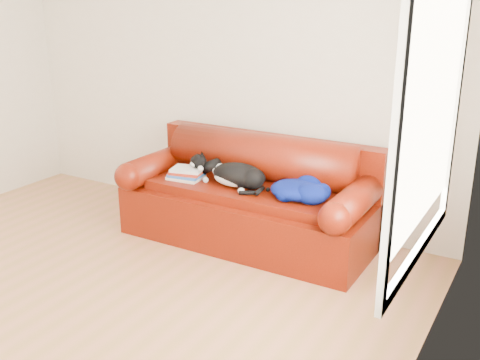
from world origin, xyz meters
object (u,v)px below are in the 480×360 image
object	(u,v)px
cat	(237,176)
blanket	(299,189)
book_stack	(187,173)
sofa_base	(249,214)

from	to	relation	value
cat	blanket	distance (m)	0.55
cat	blanket	bearing A→B (deg)	15.55
book_stack	sofa_base	bearing A→B (deg)	14.06
sofa_base	blanket	distance (m)	0.60
sofa_base	cat	bearing A→B (deg)	-122.34
sofa_base	blanket	size ratio (longest dim) A/B	4.16
sofa_base	book_stack	world-z (taller)	book_stack
sofa_base	cat	xyz separation A→B (m)	(-0.06, -0.09, 0.36)
sofa_base	cat	world-z (taller)	cat
book_stack	blanket	xyz separation A→B (m)	(1.03, 0.06, 0.02)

